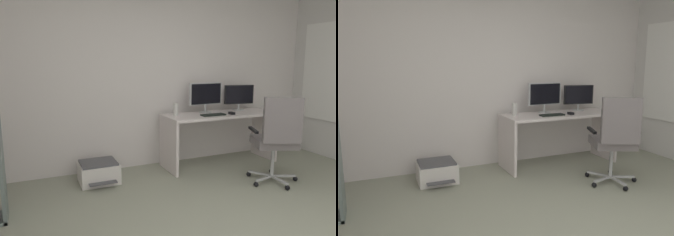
{
  "view_description": "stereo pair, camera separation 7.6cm",
  "coord_description": "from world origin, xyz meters",
  "views": [
    {
      "loc": [
        -1.46,
        -1.75,
        1.48
      ],
      "look_at": [
        0.11,
        1.79,
        0.8
      ],
      "focal_mm": 34.15,
      "sensor_mm": 36.0,
      "label": 1
    },
    {
      "loc": [
        -1.39,
        -1.78,
        1.48
      ],
      "look_at": [
        0.11,
        1.79,
        0.8
      ],
      "focal_mm": 34.15,
      "sensor_mm": 36.0,
      "label": 2
    }
  ],
  "objects": [
    {
      "name": "office_chair",
      "position": [
        1.23,
        1.12,
        0.61
      ],
      "size": [
        0.64,
        0.66,
        1.09
      ],
      "color": "#B7BABC",
      "rests_on": "ground"
    },
    {
      "name": "monitor_secondary",
      "position": [
        1.48,
        2.22,
        0.97
      ],
      "size": [
        0.46,
        0.18,
        0.38
      ],
      "color": "#B2B5B7",
      "rests_on": "desk"
    },
    {
      "name": "monitor_main",
      "position": [
        0.9,
        2.22,
        1.01
      ],
      "size": [
        0.53,
        0.18,
        0.43
      ],
      "color": "#B2B5B7",
      "rests_on": "desk"
    },
    {
      "name": "printer",
      "position": [
        -0.71,
        2.06,
        0.13
      ],
      "size": [
        0.47,
        0.5,
        0.26
      ],
      "color": "silver",
      "rests_on": "ground"
    },
    {
      "name": "desk",
      "position": [
        1.06,
        2.09,
        0.56
      ],
      "size": [
        1.67,
        0.59,
        0.75
      ],
      "color": "silver",
      "rests_on": "ground"
    },
    {
      "name": "wall_back",
      "position": [
        0.0,
        2.51,
        1.28
      ],
      "size": [
        5.58,
        0.1,
        2.57
      ],
      "primitive_type": "cube",
      "color": "silver",
      "rests_on": "ground"
    },
    {
      "name": "desktop_speaker",
      "position": [
        0.4,
        2.18,
        0.83
      ],
      "size": [
        0.07,
        0.07,
        0.17
      ],
      "primitive_type": "cylinder",
      "color": "silver",
      "rests_on": "desk"
    },
    {
      "name": "computer_mouse",
      "position": [
        1.15,
        1.93,
        0.77
      ],
      "size": [
        0.07,
        0.11,
        0.03
      ],
      "primitive_type": "cube",
      "rotation": [
        0.0,
        0.0,
        -0.14
      ],
      "color": "black",
      "rests_on": "desk"
    },
    {
      "name": "keyboard",
      "position": [
        0.86,
        1.96,
        0.76
      ],
      "size": [
        0.34,
        0.13,
        0.02
      ],
      "primitive_type": "cube",
      "rotation": [
        0.0,
        0.0,
        -0.01
      ],
      "color": "black",
      "rests_on": "desk"
    }
  ]
}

